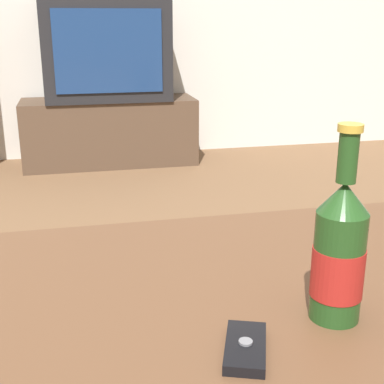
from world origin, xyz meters
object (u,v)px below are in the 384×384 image
tv_stand (110,132)px  beer_bottle (339,254)px  cell_phone (245,348)px  television (106,50)px

tv_stand → beer_bottle: 2.86m
tv_stand → beer_bottle: (0.11, -2.83, 0.39)m
cell_phone → beer_bottle: bearing=40.5°
tv_stand → beer_bottle: bearing=-87.7°
television → cell_phone: bearing=-90.7°
television → cell_phone: television is taller
tv_stand → television: television is taller
tv_stand → cell_phone: size_ratio=9.59×
tv_stand → cell_phone: bearing=-90.7°
beer_bottle → cell_phone: bearing=-159.9°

